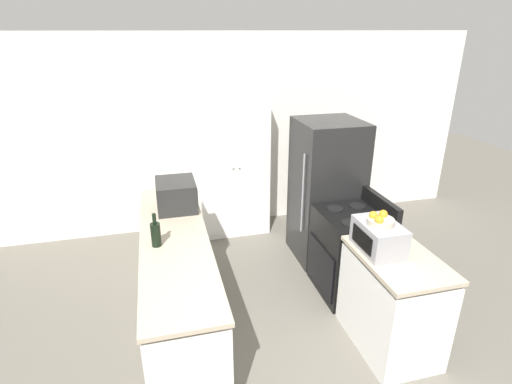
{
  "coord_description": "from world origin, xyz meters",
  "views": [
    {
      "loc": [
        -0.95,
        -1.89,
        2.61
      ],
      "look_at": [
        0.0,
        1.82,
        1.05
      ],
      "focal_mm": 28.0,
      "sensor_mm": 36.0,
      "label": 1
    }
  ],
  "objects_px": {
    "stove": "(350,252)",
    "wine_bottle": "(156,234)",
    "pantry_cabinet": "(232,162)",
    "fruit_bowl": "(380,220)",
    "microwave": "(176,195)",
    "refrigerator": "(326,191)",
    "toaster_oven": "(379,237)"
  },
  "relations": [
    {
      "from": "fruit_bowl",
      "to": "pantry_cabinet",
      "type": "bearing_deg",
      "value": 107.61
    },
    {
      "from": "pantry_cabinet",
      "to": "refrigerator",
      "type": "distance_m",
      "value": 1.32
    },
    {
      "from": "wine_bottle",
      "to": "toaster_oven",
      "type": "distance_m",
      "value": 1.87
    },
    {
      "from": "refrigerator",
      "to": "microwave",
      "type": "height_order",
      "value": "refrigerator"
    },
    {
      "from": "microwave",
      "to": "fruit_bowl",
      "type": "height_order",
      "value": "fruit_bowl"
    },
    {
      "from": "refrigerator",
      "to": "microwave",
      "type": "xyz_separation_m",
      "value": [
        -1.74,
        -0.15,
        0.2
      ]
    },
    {
      "from": "refrigerator",
      "to": "microwave",
      "type": "distance_m",
      "value": 1.76
    },
    {
      "from": "stove",
      "to": "refrigerator",
      "type": "relative_size",
      "value": 0.62
    },
    {
      "from": "wine_bottle",
      "to": "fruit_bowl",
      "type": "distance_m",
      "value": 1.87
    },
    {
      "from": "refrigerator",
      "to": "wine_bottle",
      "type": "height_order",
      "value": "refrigerator"
    },
    {
      "from": "pantry_cabinet",
      "to": "toaster_oven",
      "type": "distance_m",
      "value": 2.48
    },
    {
      "from": "stove",
      "to": "microwave",
      "type": "distance_m",
      "value": 1.9
    },
    {
      "from": "microwave",
      "to": "fruit_bowl",
      "type": "bearing_deg",
      "value": -39.94
    },
    {
      "from": "pantry_cabinet",
      "to": "toaster_oven",
      "type": "xyz_separation_m",
      "value": [
        0.77,
        -2.36,
        0.02
      ]
    },
    {
      "from": "toaster_oven",
      "to": "microwave",
      "type": "bearing_deg",
      "value": 140.49
    },
    {
      "from": "pantry_cabinet",
      "to": "fruit_bowl",
      "type": "xyz_separation_m",
      "value": [
        0.75,
        -2.37,
        0.18
      ]
    },
    {
      "from": "microwave",
      "to": "refrigerator",
      "type": "bearing_deg",
      "value": 5.09
    },
    {
      "from": "stove",
      "to": "wine_bottle",
      "type": "relative_size",
      "value": 3.48
    },
    {
      "from": "pantry_cabinet",
      "to": "wine_bottle",
      "type": "height_order",
      "value": "pantry_cabinet"
    },
    {
      "from": "refrigerator",
      "to": "microwave",
      "type": "bearing_deg",
      "value": -174.91
    },
    {
      "from": "pantry_cabinet",
      "to": "stove",
      "type": "bearing_deg",
      "value": -61.58
    },
    {
      "from": "refrigerator",
      "to": "stove",
      "type": "bearing_deg",
      "value": -92.35
    },
    {
      "from": "stove",
      "to": "microwave",
      "type": "bearing_deg",
      "value": 160.45
    },
    {
      "from": "toaster_oven",
      "to": "stove",
      "type": "bearing_deg",
      "value": 78.27
    },
    {
      "from": "stove",
      "to": "fruit_bowl",
      "type": "distance_m",
      "value": 1.02
    },
    {
      "from": "toaster_oven",
      "to": "wine_bottle",
      "type": "bearing_deg",
      "value": 163.11
    },
    {
      "from": "refrigerator",
      "to": "microwave",
      "type": "relative_size",
      "value": 3.68
    },
    {
      "from": "refrigerator",
      "to": "wine_bottle",
      "type": "relative_size",
      "value": 5.58
    },
    {
      "from": "wine_bottle",
      "to": "fruit_bowl",
      "type": "height_order",
      "value": "fruit_bowl"
    },
    {
      "from": "pantry_cabinet",
      "to": "refrigerator",
      "type": "bearing_deg",
      "value": -44.3
    },
    {
      "from": "pantry_cabinet",
      "to": "stove",
      "type": "relative_size",
      "value": 1.89
    },
    {
      "from": "wine_bottle",
      "to": "pantry_cabinet",
      "type": "bearing_deg",
      "value": 60.55
    }
  ]
}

